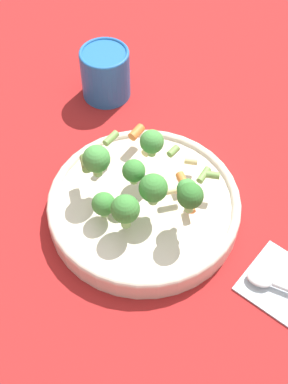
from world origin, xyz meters
TOP-DOWN VIEW (x-y plane):
  - ground_plane at (0.00, 0.00)m, footprint 3.00×3.00m
  - bowl at (0.00, 0.00)m, footprint 0.28×0.28m
  - pasta_salad at (0.01, -0.00)m, footprint 0.17×0.21m
  - cup at (-0.17, -0.21)m, footprint 0.09×0.09m
  - spoon at (-0.01, 0.23)m, footprint 0.05×0.17m

SIDE VIEW (x-z plane):
  - ground_plane at x=0.00m, z-range 0.00..0.00m
  - spoon at x=-0.01m, z-range 0.01..0.02m
  - bowl at x=0.00m, z-range 0.00..0.04m
  - cup at x=-0.17m, z-range 0.00..0.09m
  - pasta_salad at x=0.01m, z-range 0.04..0.13m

